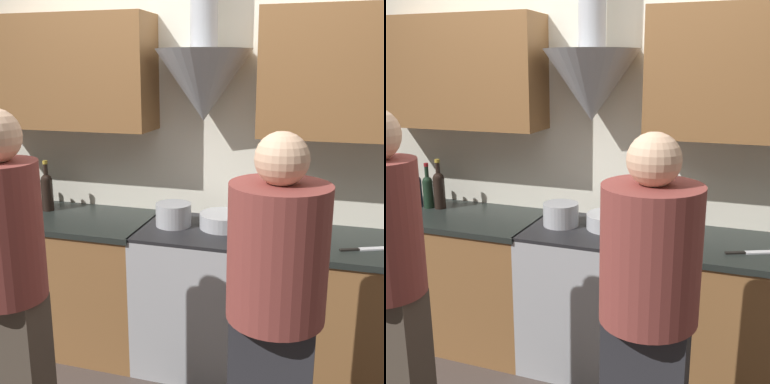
{
  "view_description": "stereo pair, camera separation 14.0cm",
  "coord_description": "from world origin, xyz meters",
  "views": [
    {
      "loc": [
        0.75,
        -2.33,
        1.83
      ],
      "look_at": [
        0.0,
        0.21,
        1.15
      ],
      "focal_mm": 45.0,
      "sensor_mm": 36.0,
      "label": 1
    },
    {
      "loc": [
        0.88,
        -2.29,
        1.83
      ],
      "look_at": [
        0.0,
        0.21,
        1.15
      ],
      "focal_mm": 45.0,
      "sensor_mm": 36.0,
      "label": 2
    }
  ],
  "objects": [
    {
      "name": "person_foreground_left",
      "position": [
        -0.51,
        -0.78,
        0.94
      ],
      "size": [
        0.32,
        0.32,
        1.69
      ],
      "color": "#473D33",
      "rests_on": "ground_plane"
    },
    {
      "name": "counter_left",
      "position": [
        -0.92,
        0.31,
        0.45
      ],
      "size": [
        1.19,
        0.62,
        0.9
      ],
      "color": "brown",
      "rests_on": "ground_plane"
    },
    {
      "name": "wine_bottle_4",
      "position": [
        -1.07,
        0.39,
        1.04
      ],
      "size": [
        0.08,
        0.08,
        0.34
      ],
      "color": "black",
      "rests_on": "counter_left"
    },
    {
      "name": "person_foreground_right",
      "position": [
        0.58,
        -0.63,
        0.88
      ],
      "size": [
        0.38,
        0.38,
        1.62
      ],
      "color": "#28282D",
      "rests_on": "ground_plane"
    },
    {
      "name": "wall_back",
      "position": [
        -0.0,
        0.58,
        1.47
      ],
      "size": [
        8.4,
        0.57,
        2.6
      ],
      "color": "silver",
      "rests_on": "ground_plane"
    },
    {
      "name": "wine_bottle_1",
      "position": [
        -1.32,
        0.38,
        1.03
      ],
      "size": [
        0.07,
        0.07,
        0.34
      ],
      "color": "black",
      "rests_on": "counter_left"
    },
    {
      "name": "mixing_bowl",
      "position": [
        0.15,
        0.37,
        0.94
      ],
      "size": [
        0.29,
        0.29,
        0.09
      ],
      "color": "#A8AAAF",
      "rests_on": "stove_range"
    },
    {
      "name": "orange_fruit",
      "position": [
        0.49,
        0.17,
        0.94
      ],
      "size": [
        0.09,
        0.09,
        0.09
      ],
      "color": "orange",
      "rests_on": "counter_right"
    },
    {
      "name": "wine_bottle_2",
      "position": [
        -1.24,
        0.37,
        1.02
      ],
      "size": [
        0.07,
        0.07,
        0.32
      ],
      "color": "black",
      "rests_on": "counter_left"
    },
    {
      "name": "stove_range",
      "position": [
        0.0,
        0.31,
        0.45
      ],
      "size": [
        0.67,
        0.6,
        0.9
      ],
      "color": "#A8AAAF",
      "rests_on": "ground_plane"
    },
    {
      "name": "stock_pot",
      "position": [
        -0.15,
        0.32,
        0.96
      ],
      "size": [
        0.22,
        0.22,
        0.14
      ],
      "color": "#A8AAAF",
      "rests_on": "stove_range"
    },
    {
      "name": "chefs_knife",
      "position": [
        0.96,
        0.22,
        0.9
      ],
      "size": [
        0.27,
        0.14,
        0.01
      ],
      "rotation": [
        0.0,
        0.0,
        0.41
      ],
      "color": "silver",
      "rests_on": "counter_right"
    },
    {
      "name": "counter_right",
      "position": [
        0.91,
        0.31,
        0.45
      ],
      "size": [
        1.17,
        0.62,
        0.9
      ],
      "color": "brown",
      "rests_on": "ground_plane"
    },
    {
      "name": "wine_bottle_3",
      "position": [
        -1.15,
        0.38,
        1.02
      ],
      "size": [
        0.07,
        0.07,
        0.31
      ],
      "color": "black",
      "rests_on": "counter_left"
    },
    {
      "name": "saucepan",
      "position": [
        0.48,
        0.45,
        0.95
      ],
      "size": [
        0.2,
        0.2,
        0.11
      ],
      "color": "#A8AAAF",
      "rests_on": "counter_right"
    },
    {
      "name": "wine_bottle_0",
      "position": [
        -1.42,
        0.38,
        1.03
      ],
      "size": [
        0.07,
        0.07,
        0.34
      ],
      "color": "black",
      "rests_on": "counter_left"
    }
  ]
}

